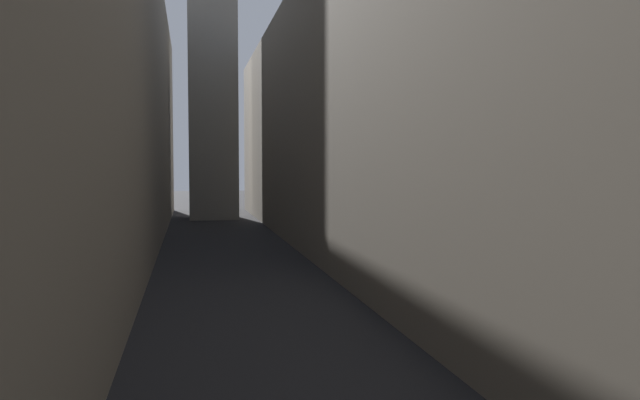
# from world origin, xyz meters

# --- Properties ---
(ground_plane) EXTENTS (264.00, 264.00, 0.00)m
(ground_plane) POSITION_xyz_m (0.00, 48.00, 0.00)
(ground_plane) COLOR #232326
(building_block_left) EXTENTS (11.71, 108.00, 25.00)m
(building_block_left) POSITION_xyz_m (-11.35, 50.00, 12.50)
(building_block_left) COLOR gray
(building_block_left) RESTS_ON ground
(building_block_right) EXTENTS (15.56, 108.00, 22.10)m
(building_block_right) POSITION_xyz_m (13.28, 50.00, 11.05)
(building_block_right) COLOR gray
(building_block_right) RESTS_ON ground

